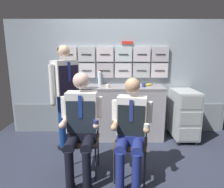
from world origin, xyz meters
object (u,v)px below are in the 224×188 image
(folding_chair_left, at_px, (84,131))
(folding_chair_right, at_px, (132,134))
(crew_member_standing, at_px, (66,89))
(crew_member_left, at_px, (81,121))
(service_trolley, at_px, (184,113))
(crew_member_right, at_px, (131,127))
(snack_banana, at_px, (149,85))
(paper_cup_tan, at_px, (108,86))
(water_bottle_blue_cap, at_px, (100,78))

(folding_chair_left, relative_size, folding_chair_right, 1.00)
(folding_chair_right, xyz_separation_m, crew_member_standing, (-0.97, 0.67, 0.45))
(crew_member_left, bearing_deg, folding_chair_right, 6.44)
(service_trolley, distance_m, folding_chair_right, 1.47)
(folding_chair_left, bearing_deg, service_trolley, 29.53)
(service_trolley, xyz_separation_m, crew_member_right, (-1.08, -1.20, 0.22))
(folding_chair_right, height_order, snack_banana, snack_banana)
(snack_banana, bearing_deg, crew_member_right, -108.67)
(paper_cup_tan, bearing_deg, service_trolley, 0.64)
(service_trolley, relative_size, crew_member_standing, 0.54)
(crew_member_right, bearing_deg, paper_cup_tan, 103.87)
(crew_member_left, distance_m, crew_member_right, 0.61)
(folding_chair_right, bearing_deg, crew_member_standing, 145.28)
(paper_cup_tan, relative_size, snack_banana, 0.42)
(water_bottle_blue_cap, xyz_separation_m, snack_banana, (0.90, -0.11, -0.11))
(folding_chair_right, height_order, crew_member_right, crew_member_right)
(folding_chair_left, height_order, crew_member_left, crew_member_left)
(folding_chair_right, distance_m, paper_cup_tan, 1.16)
(crew_member_left, distance_m, water_bottle_blue_cap, 1.43)
(water_bottle_blue_cap, bearing_deg, crew_member_left, -96.34)
(folding_chair_left, distance_m, crew_member_right, 0.66)
(folding_chair_left, bearing_deg, crew_member_standing, 120.71)
(folding_chair_right, height_order, paper_cup_tan, paper_cup_tan)
(folding_chair_left, xyz_separation_m, crew_member_standing, (-0.35, 0.59, 0.45))
(crew_member_right, bearing_deg, crew_member_left, 171.49)
(folding_chair_left, distance_m, water_bottle_blue_cap, 1.34)
(service_trolley, distance_m, folding_chair_left, 1.92)
(folding_chair_right, xyz_separation_m, paper_cup_tan, (-0.32, 1.02, 0.45))
(crew_member_right, bearing_deg, folding_chair_right, 79.48)
(crew_member_right, bearing_deg, snack_banana, 71.33)
(folding_chair_left, bearing_deg, crew_member_right, -22.62)
(crew_member_right, height_order, snack_banana, crew_member_right)
(folding_chair_right, bearing_deg, crew_member_left, -173.56)
(crew_member_standing, height_order, paper_cup_tan, crew_member_standing)
(crew_member_standing, bearing_deg, paper_cup_tan, 27.89)
(crew_member_left, bearing_deg, service_trolley, 33.44)
(water_bottle_blue_cap, bearing_deg, service_trolley, -9.98)
(snack_banana, bearing_deg, paper_cup_tan, -167.15)
(service_trolley, height_order, folding_chair_right, service_trolley)
(water_bottle_blue_cap, bearing_deg, paper_cup_tan, -61.52)
(service_trolley, relative_size, snack_banana, 5.23)
(crew_member_standing, distance_m, snack_banana, 1.49)
(snack_banana, bearing_deg, folding_chair_left, -133.65)
(folding_chair_left, relative_size, crew_member_right, 0.68)
(water_bottle_blue_cap, bearing_deg, crew_member_standing, -128.44)
(folding_chair_left, relative_size, paper_cup_tan, 12.11)
(snack_banana, bearing_deg, service_trolley, -14.06)
(crew_member_right, distance_m, crew_member_standing, 1.29)
(crew_member_standing, bearing_deg, crew_member_right, -41.49)
(folding_chair_right, relative_size, crew_member_standing, 0.52)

